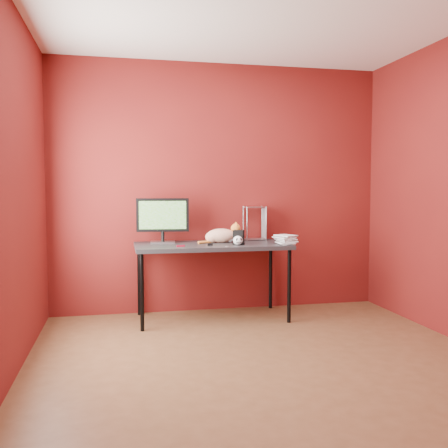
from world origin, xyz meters
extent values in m
cube|color=#52321C|center=(0.00, 0.00, 0.00)|extent=(3.50, 3.50, 0.01)
cube|color=silver|center=(0.00, 0.00, 2.60)|extent=(3.50, 3.50, 0.02)
cube|color=#5A1110|center=(0.00, 1.75, 1.30)|extent=(3.50, 0.02, 2.60)
cube|color=#5A1110|center=(0.00, -1.75, 1.30)|extent=(3.50, 0.02, 2.60)
cube|color=#5A1110|center=(-1.75, 0.00, 1.30)|extent=(0.02, 3.50, 2.60)
cube|color=black|center=(-0.15, 1.37, 0.73)|extent=(1.50, 0.70, 0.04)
cylinder|color=black|center=(-0.85, 1.07, 0.35)|extent=(0.04, 0.04, 0.71)
cylinder|color=black|center=(0.55, 1.07, 0.35)|extent=(0.04, 0.04, 0.71)
cylinder|color=black|center=(-0.85, 1.67, 0.35)|extent=(0.04, 0.04, 0.71)
cylinder|color=black|center=(0.55, 1.67, 0.35)|extent=(0.04, 0.04, 0.71)
cube|color=#A1A1A6|center=(-0.62, 1.51, 0.76)|extent=(0.25, 0.19, 0.02)
cylinder|color=black|center=(-0.62, 1.51, 0.82)|extent=(0.03, 0.03, 0.10)
cube|color=black|center=(-0.62, 1.51, 1.03)|extent=(0.52, 0.08, 0.33)
cube|color=#184612|center=(-0.62, 1.51, 1.03)|extent=(0.46, 0.05, 0.28)
ellipsoid|color=orange|center=(-0.04, 1.45, 0.82)|extent=(0.30, 0.17, 0.14)
ellipsoid|color=orange|center=(-0.13, 1.46, 0.81)|extent=(0.14, 0.14, 0.12)
sphere|color=white|center=(0.05, 1.45, 0.80)|extent=(0.10, 0.10, 0.10)
sphere|color=orange|center=(0.11, 1.45, 0.89)|extent=(0.10, 0.10, 0.10)
cone|color=orange|center=(0.11, 1.43, 0.94)|extent=(0.03, 0.03, 0.04)
cone|color=orange|center=(0.11, 1.48, 0.94)|extent=(0.03, 0.03, 0.04)
cylinder|color=#B10B1F|center=(0.10, 1.45, 0.85)|extent=(0.07, 0.07, 0.01)
cylinder|color=orange|center=(-0.21, 1.41, 0.76)|extent=(0.16, 0.09, 0.03)
ellipsoid|color=white|center=(0.07, 1.19, 0.80)|extent=(0.09, 0.09, 0.09)
ellipsoid|color=black|center=(0.05, 1.16, 0.81)|extent=(0.02, 0.01, 0.03)
ellipsoid|color=black|center=(0.09, 1.16, 0.81)|extent=(0.02, 0.01, 0.03)
cube|color=black|center=(0.07, 1.15, 0.78)|extent=(0.05, 0.00, 0.00)
cylinder|color=black|center=(0.09, 1.26, 0.76)|extent=(0.12, 0.12, 0.02)
cube|color=black|center=(0.09, 1.26, 0.83)|extent=(0.13, 0.12, 0.12)
imported|color=beige|center=(0.48, 1.19, 0.85)|extent=(0.15, 0.20, 0.20)
imported|color=beige|center=(0.48, 1.19, 1.05)|extent=(0.17, 0.22, 0.20)
imported|color=beige|center=(0.48, 1.19, 1.26)|extent=(0.19, 0.23, 0.20)
imported|color=beige|center=(0.48, 1.19, 1.46)|extent=(0.20, 0.24, 0.20)
imported|color=beige|center=(0.48, 1.19, 1.66)|extent=(0.22, 0.25, 0.20)
cylinder|color=#A1A1A6|center=(0.26, 1.55, 0.93)|extent=(0.01, 0.01, 0.36)
cylinder|color=#A1A1A6|center=(0.46, 1.55, 0.93)|extent=(0.01, 0.01, 0.36)
cylinder|color=#A1A1A6|center=(0.26, 1.72, 0.93)|extent=(0.01, 0.01, 0.36)
cylinder|color=#A1A1A6|center=(0.46, 1.72, 0.93)|extent=(0.01, 0.01, 0.36)
cube|color=#A1A1A6|center=(0.36, 1.64, 0.76)|extent=(0.21, 0.17, 0.01)
cube|color=#A1A1A6|center=(0.36, 1.64, 1.10)|extent=(0.21, 0.17, 0.01)
cube|color=maroon|center=(-0.48, 1.17, 0.76)|extent=(0.08, 0.03, 0.02)
cube|color=black|center=(-0.20, 1.20, 0.76)|extent=(0.05, 0.04, 0.02)
cylinder|color=#A1A1A6|center=(-0.06, 1.10, 0.75)|extent=(0.04, 0.04, 0.00)
camera|label=1|loc=(-1.05, -3.44, 1.29)|focal=40.00mm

